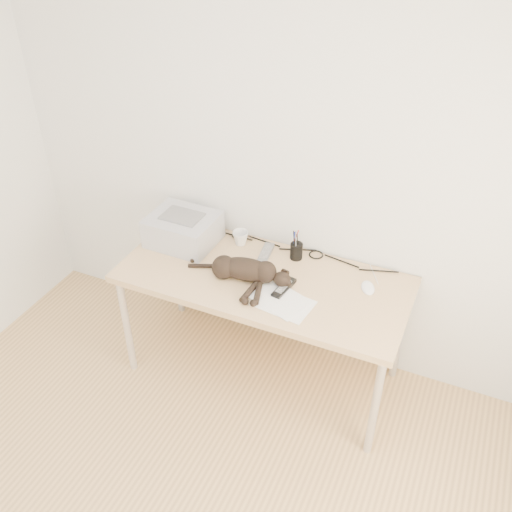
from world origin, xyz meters
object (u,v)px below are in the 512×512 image
at_px(printer, 183,229).
at_px(mug, 240,238).
at_px(cat, 243,270).
at_px(pen_cup, 296,251).
at_px(mouse, 368,286).
at_px(desk, 269,287).

distance_m(printer, mug, 0.34).
distance_m(cat, mug, 0.34).
bearing_deg(cat, pen_cup, 48.78).
height_order(cat, pen_cup, pen_cup).
height_order(printer, mouse, printer).
bearing_deg(mouse, mug, 148.62).
distance_m(desk, pen_cup, 0.26).
xyz_separation_m(mug, pen_cup, (0.35, 0.00, 0.01)).
xyz_separation_m(printer, mug, (0.32, 0.11, -0.04)).
distance_m(desk, cat, 0.26).
xyz_separation_m(cat, mug, (-0.16, 0.30, -0.02)).
relative_size(desk, pen_cup, 8.71).
bearing_deg(printer, pen_cup, 9.48).
bearing_deg(mug, cat, -62.64).
xyz_separation_m(printer, cat, (0.48, -0.19, -0.03)).
distance_m(cat, mouse, 0.68).
bearing_deg(mug, pen_cup, 0.28).
xyz_separation_m(desk, mouse, (0.55, 0.05, 0.15)).
bearing_deg(mouse, desk, 160.91).
bearing_deg(mug, desk, -31.39).
xyz_separation_m(cat, mouse, (0.65, 0.19, -0.04)).
height_order(printer, mug, printer).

